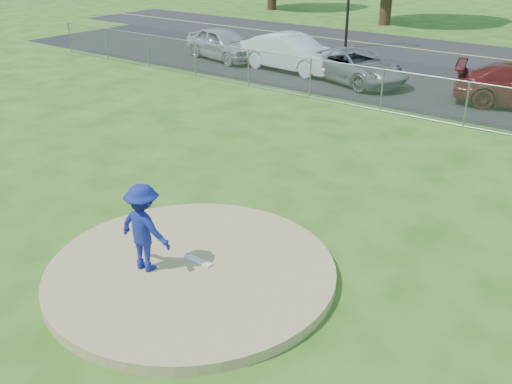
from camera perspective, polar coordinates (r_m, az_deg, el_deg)
ground at (r=18.68m, az=15.11°, el=5.38°), size 120.00×120.00×0.00m
pitchers_mound at (r=10.86m, az=-6.47°, el=-7.85°), size 5.40×5.40×0.20m
pitching_rubber at (r=10.92m, az=-5.78°, el=-6.88°), size 0.60×0.15×0.04m
chain_link_fence at (r=20.26m, az=17.62°, el=8.79°), size 40.00×0.06×1.50m
parking_lot at (r=24.61m, az=21.21°, el=9.15°), size 50.00×8.00×0.01m
pitcher at (r=10.48m, az=-11.14°, el=-3.52°), size 1.13×0.71×1.68m
traffic_cone at (r=25.53m, az=10.47°, el=11.86°), size 0.41×0.41×0.80m
parked_car_silver at (r=29.32m, az=-3.30°, el=14.59°), size 4.84×2.80×1.55m
parked_car_white at (r=26.83m, az=3.58°, el=13.73°), size 5.09×2.11×1.64m
parked_car_gray at (r=24.98m, az=9.82°, el=12.30°), size 5.40×3.69×1.37m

